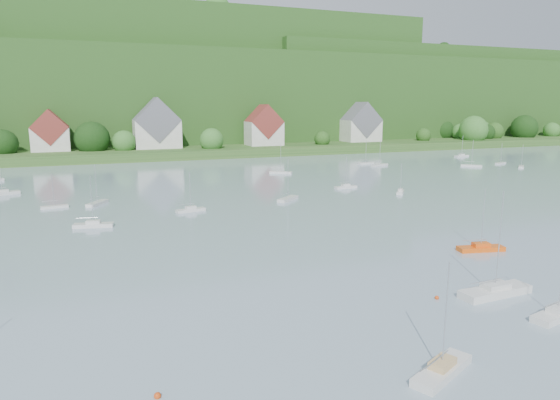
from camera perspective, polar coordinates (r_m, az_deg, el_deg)
name	(u,v)px	position (r m, az deg, el deg)	size (l,w,h in m)	color
far_shore_strip	(140,150)	(196.04, -15.83, 5.61)	(600.00, 60.00, 3.00)	#284F1D
forested_ridge	(125,95)	(263.72, -17.47, 11.45)	(620.00, 181.22, 69.89)	#1F4616
village_building_1	(50,134)	(184.09, -24.99, 6.94)	(12.00, 9.36, 14.00)	beige
village_building_2	(157,128)	(184.11, -14.04, 8.11)	(16.00, 11.44, 18.00)	beige
village_building_3	(264,128)	(191.43, -1.87, 8.27)	(13.00, 10.40, 15.50)	beige
village_building_4	(361,126)	(214.05, 9.33, 8.46)	(15.00, 10.40, 16.50)	beige
near_sailboat_2	(442,369)	(37.87, 18.21, -18.02)	(6.19, 4.10, 8.15)	silver
near_sailboat_3	(558,313)	(50.80, 29.43, -11.27)	(6.24, 2.91, 8.13)	silver
near_sailboat_4	(495,290)	(53.58, 23.59, -9.54)	(7.82, 2.54, 10.42)	silver
near_sailboat_5	(481,248)	(68.47, 22.18, -5.11)	(6.19, 2.92, 8.07)	#E5530F
mooring_buoy_3	(437,299)	(50.86, 17.65, -10.83)	(0.42, 0.42, 0.42)	#D04210
mooring_buoy_5	(158,398)	(34.91, -13.97, -21.28)	(0.47, 0.47, 0.47)	#D04210
far_sailboat_cluster	(208,183)	(116.80, -8.35, 1.96)	(202.00, 65.09, 8.71)	silver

